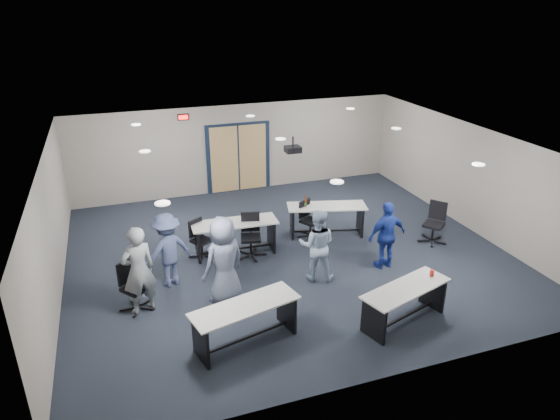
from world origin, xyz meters
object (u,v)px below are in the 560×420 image
object	(u,v)px
table_front_left	(245,317)
person_navy	(387,235)
table_front_right	(406,298)
table_back_right	(326,215)
chair_loose_left	(135,287)
person_plaid	(224,261)
person_gray	(138,271)
person_lightblue	(317,245)
table_back_left	(235,232)
chair_back_a	(202,239)
chair_loose_right	(434,223)
chair_back_b	(251,236)
person_back	(168,250)
chair_back_c	(311,220)

from	to	relation	value
table_front_left	person_navy	size ratio (longest dim) A/B	1.29
table_front_right	table_back_right	bearing A→B (deg)	70.58
chair_loose_left	person_plaid	bearing A→B (deg)	-47.85
person_gray	person_navy	world-z (taller)	person_gray
chair_loose_left	person_lightblue	bearing A→B (deg)	-38.46
table_back_left	table_front_left	bearing A→B (deg)	-98.58
table_back_right	person_gray	bearing A→B (deg)	-142.58
chair_back_a	chair_loose_right	world-z (taller)	chair_loose_right
table_front_left	person_navy	bearing A→B (deg)	9.41
person_lightblue	person_navy	world-z (taller)	person_lightblue
person_lightblue	chair_back_a	bearing A→B (deg)	-15.77
chair_loose_left	person_gray	distance (m)	0.43
chair_back_b	person_back	distance (m)	2.09
table_back_left	chair_back_a	bearing A→B (deg)	177.20
table_back_left	chair_loose_left	xyz separation A→B (m)	(-2.39, -1.61, -0.05)
person_navy	person_lightblue	bearing A→B (deg)	-6.16
person_back	table_back_left	bearing A→B (deg)	-174.46
person_lightblue	person_gray	bearing A→B (deg)	24.31
person_lightblue	person_navy	distance (m)	1.66
person_gray	person_lightblue	distance (m)	3.66
table_front_left	chair_back_a	xyz separation A→B (m)	(-0.12, 3.40, -0.08)
chair_loose_left	table_back_left	bearing A→B (deg)	-3.21
chair_back_c	person_back	bearing A→B (deg)	167.05
chair_back_a	person_gray	bearing A→B (deg)	-159.71
chair_loose_left	person_plaid	size ratio (longest dim) A/B	0.54
chair_back_c	chair_loose_right	world-z (taller)	chair_loose_right
person_navy	table_back_left	bearing A→B (deg)	-34.68
chair_back_c	chair_loose_right	bearing A→B (deg)	-54.46
chair_back_a	person_plaid	xyz separation A→B (m)	(0.09, -2.00, 0.46)
chair_back_a	chair_back_c	bearing A→B (deg)	-26.74
table_back_left	chair_back_b	bearing A→B (deg)	-38.67
chair_back_b	person_plaid	size ratio (longest dim) A/B	0.57
chair_back_c	person_back	world-z (taller)	person_back
table_front_left	person_plaid	world-z (taller)	person_plaid
chair_loose_right	chair_loose_left	bearing A→B (deg)	-123.06
chair_back_a	chair_back_c	distance (m)	2.80
table_back_left	table_back_right	size ratio (longest dim) A/B	0.98
chair_back_b	person_navy	size ratio (longest dim) A/B	0.66
table_front_right	chair_loose_right	distance (m)	3.63
chair_back_c	person_plaid	bearing A→B (deg)	-171.60
chair_loose_left	person_navy	xyz separation A→B (m)	(5.42, -0.12, 0.29)
table_front_right	table_back_left	size ratio (longest dim) A/B	0.96
table_back_right	person_lightblue	bearing A→B (deg)	-104.29
person_gray	person_lightblue	size ratio (longest dim) A/B	1.12
table_front_left	chair_loose_right	world-z (taller)	chair_loose_right
chair_back_b	person_back	bearing A→B (deg)	-147.64
chair_loose_left	person_plaid	world-z (taller)	person_plaid
chair_loose_left	person_lightblue	distance (m)	3.77
table_front_left	person_navy	distance (m)	4.02
person_gray	person_lightblue	world-z (taller)	person_gray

